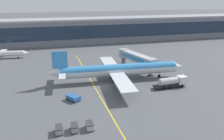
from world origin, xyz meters
The scene contains 11 objects.
ground_plane centered at (0.00, 0.00, 0.00)m, with size 700.00×700.00×0.00m, color #515459.
apron_lead_in_line centered at (-2.96, 2.00, 0.00)m, with size 0.30×80.00×0.01m, color yellow.
terminal_building centered at (15.75, 72.58, 7.23)m, with size 202.18×16.82×14.43m.
main_airliner centered at (6.02, 4.34, 3.68)m, with size 46.14×36.89×10.85m.
jet_bridge centered at (15.74, 14.39, 4.70)m, with size 8.49×20.76×6.38m.
fuel_tanker centered at (20.29, -5.92, 1.75)m, with size 10.88×2.97×3.25m.
pushback_tug centered at (-10.34, -7.37, 0.85)m, with size 3.99×4.44×1.40m.
baggage_cart_0 centered at (-15.05, -22.29, 0.78)m, with size 1.69×2.70×1.48m.
baggage_cart_1 centered at (-11.86, -22.39, 0.78)m, with size 1.69×2.70×1.48m.
baggage_cart_2 centered at (-8.66, -22.49, 0.78)m, with size 1.69×2.70×1.48m.
commuter_jet_far centered at (-37.29, 45.63, 2.20)m, with size 25.33×20.17×6.57m.
Camera 1 is at (-15.69, -65.57, 27.23)m, focal length 37.24 mm.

